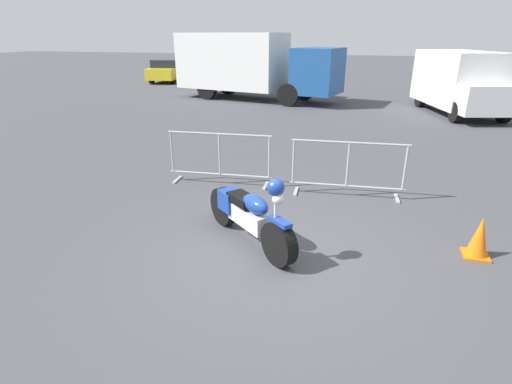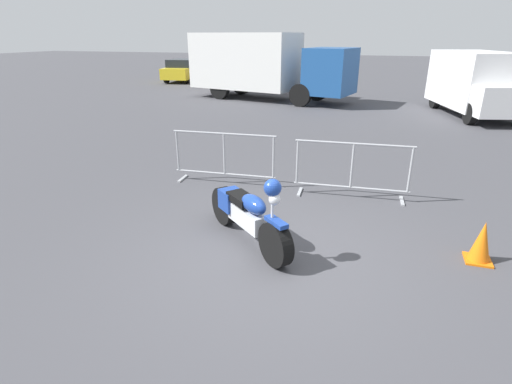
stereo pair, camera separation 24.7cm
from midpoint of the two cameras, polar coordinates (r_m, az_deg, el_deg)
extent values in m
plane|color=#424247|center=(5.64, 3.79, -9.40)|extent=(120.00, 120.00, 0.00)
cylinder|color=black|center=(5.35, 4.17, -7.46)|extent=(0.58, 0.54, 0.62)
cylinder|color=black|center=(6.50, -3.39, -1.96)|extent=(0.58, 0.54, 0.62)
cube|color=silver|center=(5.86, 0.01, -3.61)|extent=(0.76, 0.71, 0.27)
ellipsoid|color=navy|center=(5.61, 0.92, -1.76)|extent=(0.57, 0.54, 0.25)
cube|color=black|center=(5.90, -0.86, -0.96)|extent=(0.56, 0.53, 0.12)
cube|color=navy|center=(6.22, -2.37, -1.11)|extent=(0.46, 0.46, 0.31)
cube|color=navy|center=(5.20, 4.26, -4.30)|extent=(0.38, 0.36, 0.06)
cylinder|color=silver|center=(5.21, 3.70, -2.62)|extent=(0.05, 0.05, 0.43)
sphere|color=silver|center=(5.11, 4.05, -1.08)|extent=(0.15, 0.15, 0.15)
sphere|color=navy|center=(5.09, 3.78, 0.60)|extent=(0.23, 0.23, 0.23)
cylinder|color=#9EA0A5|center=(8.08, -3.77, 8.31)|extent=(2.15, 0.19, 0.04)
cylinder|color=#9EA0A5|center=(8.32, -3.62, 2.60)|extent=(2.15, 0.19, 0.04)
cylinder|color=#9EA0A5|center=(8.54, -10.31, 5.79)|extent=(0.05, 0.05, 0.85)
cylinder|color=#9EA0A5|center=(8.19, -3.69, 5.41)|extent=(0.05, 0.05, 0.85)
cylinder|color=#9EA0A5|center=(7.95, 3.41, 4.92)|extent=(0.05, 0.05, 0.85)
cube|color=#9EA0A5|center=(8.70, -9.63, 1.90)|extent=(0.09, 0.44, 0.03)
cube|color=#9EA0A5|center=(8.16, 2.84, 0.85)|extent=(0.09, 0.44, 0.03)
cylinder|color=#9EA0A5|center=(7.55, 14.78, 6.69)|extent=(2.15, 0.19, 0.04)
cylinder|color=#9EA0A5|center=(7.80, 14.20, 0.65)|extent=(2.15, 0.19, 0.04)
cylinder|color=#9EA0A5|center=(7.71, 6.84, 4.27)|extent=(0.05, 0.05, 0.85)
cylinder|color=#9EA0A5|center=(7.66, 14.48, 3.62)|extent=(0.05, 0.05, 0.85)
cylinder|color=#9EA0A5|center=(7.75, 22.07, 2.91)|extent=(0.05, 0.05, 0.85)
cube|color=#9EA0A5|center=(7.90, 7.15, 0.00)|extent=(0.09, 0.44, 0.03)
cube|color=#9EA0A5|center=(7.94, 20.96, -1.21)|extent=(0.09, 0.44, 0.03)
cube|color=silver|center=(19.98, -1.17, 18.23)|extent=(5.38, 3.34, 2.50)
cube|color=#1E4C8C|center=(18.13, 11.00, 16.56)|extent=(2.24, 2.53, 1.90)
cylinder|color=black|center=(19.45, 9.17, 14.18)|extent=(1.00, 0.48, 0.96)
cylinder|color=black|center=(17.69, 6.76, 13.58)|extent=(1.00, 0.48, 0.96)
cylinder|color=black|center=(21.36, -1.75, 15.07)|extent=(1.00, 0.48, 0.96)
cylinder|color=black|center=(19.76, -4.83, 14.48)|extent=(1.00, 0.48, 0.96)
cube|color=white|center=(17.93, 28.96, 13.93)|extent=(3.00, 4.48, 2.00)
cube|color=white|center=(15.78, 32.42, 10.82)|extent=(2.07, 1.36, 1.00)
cylinder|color=black|center=(15.81, 28.72, 9.74)|extent=(0.42, 0.76, 0.72)
cylinder|color=black|center=(19.47, 29.24, 11.43)|extent=(0.42, 0.76, 0.72)
cylinder|color=black|center=(18.80, 24.56, 11.94)|extent=(0.42, 0.76, 0.72)
cube|color=yellow|center=(28.00, -10.02, 16.54)|extent=(2.23, 4.33, 0.67)
cube|color=#1E232B|center=(27.82, -10.20, 17.69)|extent=(1.82, 2.31, 0.48)
cylinder|color=black|center=(29.50, -10.45, 16.21)|extent=(0.29, 0.64, 0.62)
cylinder|color=black|center=(29.05, -7.72, 16.28)|extent=(0.29, 0.64, 0.62)
cylinder|color=black|center=(27.04, -12.41, 15.61)|extent=(0.29, 0.64, 0.62)
cylinder|color=black|center=(26.55, -9.47, 15.71)|extent=(0.29, 0.64, 0.62)
cube|color=tan|center=(26.24, -5.03, 16.51)|extent=(2.33, 4.52, 0.70)
cube|color=#1E232B|center=(26.05, -5.16, 17.80)|extent=(1.90, 2.41, 0.50)
cylinder|color=black|center=(27.79, -5.79, 16.16)|extent=(0.31, 0.67, 0.64)
cylinder|color=black|center=(27.43, -2.70, 16.17)|extent=(0.31, 0.67, 0.64)
cylinder|color=black|center=(25.15, -7.52, 15.53)|extent=(0.31, 0.67, 0.64)
cylinder|color=black|center=(24.75, -4.13, 15.56)|extent=(0.31, 0.67, 0.64)
cube|color=maroon|center=(25.77, 1.40, 16.45)|extent=(2.27, 4.39, 0.68)
cube|color=#1E232B|center=(25.58, 1.36, 17.73)|extent=(1.85, 2.34, 0.49)
cylinder|color=black|center=(27.23, 0.28, 16.14)|extent=(0.30, 0.65, 0.63)
cylinder|color=black|center=(27.03, 3.41, 16.06)|extent=(0.30, 0.65, 0.63)
cylinder|color=black|center=(24.60, -0.81, 15.55)|extent=(0.30, 0.65, 0.63)
cylinder|color=black|center=(24.37, 2.63, 15.47)|extent=(0.30, 0.65, 0.63)
cylinder|color=#262838|center=(22.60, -0.21, 15.30)|extent=(0.34, 0.34, 0.85)
cylinder|color=#3F3F47|center=(22.54, -0.21, 17.16)|extent=(0.48, 0.48, 0.62)
sphere|color=tan|center=(22.51, -0.21, 18.23)|extent=(0.22, 0.22, 0.22)
cylinder|color=#ADA89E|center=(19.98, 32.16, 10.22)|extent=(4.74, 4.74, 0.14)
cylinder|color=#38662D|center=(19.97, 32.20, 10.44)|extent=(4.36, 4.36, 0.02)
sphere|color=#286023|center=(19.07, 30.14, 11.65)|extent=(0.93, 0.93, 0.93)
sphere|color=#33702D|center=(20.09, 32.62, 11.55)|extent=(0.95, 0.95, 0.95)
sphere|color=#1E511E|center=(20.14, 31.25, 11.94)|extent=(1.03, 1.03, 1.03)
cube|color=orange|center=(6.40, 30.07, -8.40)|extent=(0.34, 0.34, 0.03)
cone|color=orange|center=(6.27, 30.57, -6.04)|extent=(0.28, 0.28, 0.56)
camera|label=1|loc=(0.12, -88.84, 0.46)|focal=28.00mm
camera|label=2|loc=(0.12, 91.16, -0.46)|focal=28.00mm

